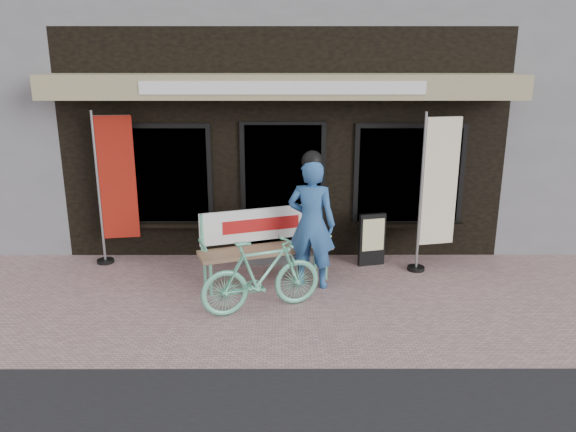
{
  "coord_description": "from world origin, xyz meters",
  "views": [
    {
      "loc": [
        0.06,
        -6.74,
        3.21
      ],
      "look_at": [
        0.08,
        0.7,
        1.05
      ],
      "focal_mm": 35.0,
      "sensor_mm": 36.0,
      "label": 1
    }
  ],
  "objects_px": {
    "nobori_red": "(115,186)",
    "menu_stand": "(372,239)",
    "person": "(312,221)",
    "nobori_cream": "(436,191)",
    "bench": "(264,239)",
    "bicycle": "(262,275)"
  },
  "relations": [
    {
      "from": "bench",
      "to": "person",
      "type": "height_order",
      "value": "person"
    },
    {
      "from": "nobori_red",
      "to": "menu_stand",
      "type": "height_order",
      "value": "nobori_red"
    },
    {
      "from": "person",
      "to": "nobori_red",
      "type": "relative_size",
      "value": 0.81
    },
    {
      "from": "person",
      "to": "menu_stand",
      "type": "height_order",
      "value": "person"
    },
    {
      "from": "person",
      "to": "nobori_cream",
      "type": "relative_size",
      "value": 0.81
    },
    {
      "from": "nobori_cream",
      "to": "bicycle",
      "type": "bearing_deg",
      "value": -163.07
    },
    {
      "from": "nobori_red",
      "to": "nobori_cream",
      "type": "xyz_separation_m",
      "value": [
        4.88,
        -0.32,
        0.01
      ]
    },
    {
      "from": "bicycle",
      "to": "person",
      "type": "bearing_deg",
      "value": -61.43
    },
    {
      "from": "bench",
      "to": "menu_stand",
      "type": "xyz_separation_m",
      "value": [
        1.67,
        0.56,
        -0.18
      ]
    },
    {
      "from": "person",
      "to": "nobori_cream",
      "type": "xyz_separation_m",
      "value": [
        1.88,
        0.63,
        0.29
      ]
    },
    {
      "from": "nobori_cream",
      "to": "person",
      "type": "bearing_deg",
      "value": -173.87
    },
    {
      "from": "nobori_red",
      "to": "menu_stand",
      "type": "bearing_deg",
      "value": -11.62
    },
    {
      "from": "bicycle",
      "to": "nobori_red",
      "type": "relative_size",
      "value": 0.67
    },
    {
      "from": "person",
      "to": "bicycle",
      "type": "height_order",
      "value": "person"
    },
    {
      "from": "bicycle",
      "to": "nobori_cream",
      "type": "height_order",
      "value": "nobori_cream"
    },
    {
      "from": "nobori_red",
      "to": "menu_stand",
      "type": "distance_m",
      "value": 4.07
    },
    {
      "from": "bicycle",
      "to": "bench",
      "type": "bearing_deg",
      "value": -20.93
    },
    {
      "from": "person",
      "to": "bicycle",
      "type": "xyz_separation_m",
      "value": [
        -0.67,
        -0.8,
        -0.48
      ]
    },
    {
      "from": "nobori_red",
      "to": "bench",
      "type": "bearing_deg",
      "value": -26.4
    },
    {
      "from": "bench",
      "to": "bicycle",
      "type": "distance_m",
      "value": 1.06
    },
    {
      "from": "bicycle",
      "to": "nobori_cream",
      "type": "relative_size",
      "value": 0.66
    },
    {
      "from": "person",
      "to": "nobori_red",
      "type": "xyz_separation_m",
      "value": [
        -3.0,
        0.95,
        0.28
      ]
    }
  ]
}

